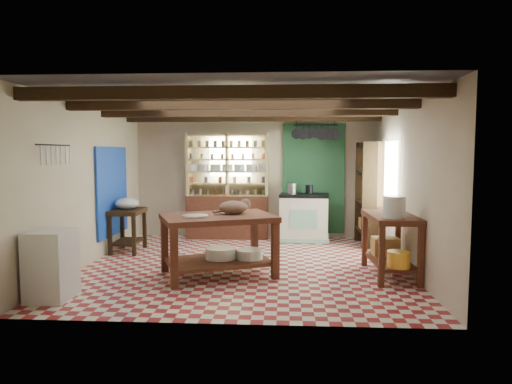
# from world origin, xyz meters

# --- Properties ---
(floor) EXTENTS (5.00, 5.00, 0.02)m
(floor) POSITION_xyz_m (0.00, 0.00, -0.01)
(floor) COLOR maroon
(floor) RESTS_ON ground
(ceiling) EXTENTS (5.00, 5.00, 0.02)m
(ceiling) POSITION_xyz_m (0.00, 0.00, 2.60)
(ceiling) COLOR #4E4D53
(ceiling) RESTS_ON wall_back
(wall_back) EXTENTS (5.00, 0.04, 2.60)m
(wall_back) POSITION_xyz_m (0.00, 2.50, 1.30)
(wall_back) COLOR beige
(wall_back) RESTS_ON floor
(wall_front) EXTENTS (5.00, 0.04, 2.60)m
(wall_front) POSITION_xyz_m (0.00, -2.50, 1.30)
(wall_front) COLOR beige
(wall_front) RESTS_ON floor
(wall_left) EXTENTS (0.04, 5.00, 2.60)m
(wall_left) POSITION_xyz_m (-2.50, 0.00, 1.30)
(wall_left) COLOR beige
(wall_left) RESTS_ON floor
(wall_right) EXTENTS (0.04, 5.00, 2.60)m
(wall_right) POSITION_xyz_m (2.50, 0.00, 1.30)
(wall_right) COLOR beige
(wall_right) RESTS_ON floor
(ceiling_beams) EXTENTS (5.00, 3.80, 0.15)m
(ceiling_beams) POSITION_xyz_m (0.00, 0.00, 2.48)
(ceiling_beams) COLOR #301F10
(ceiling_beams) RESTS_ON ceiling
(blue_wall_patch) EXTENTS (0.04, 1.40, 1.60)m
(blue_wall_patch) POSITION_xyz_m (-2.47, 0.90, 1.10)
(blue_wall_patch) COLOR blue
(blue_wall_patch) RESTS_ON wall_left
(green_wall_patch) EXTENTS (1.30, 0.04, 2.30)m
(green_wall_patch) POSITION_xyz_m (1.25, 2.47, 1.25)
(green_wall_patch) COLOR #205131
(green_wall_patch) RESTS_ON wall_back
(window_back) EXTENTS (0.90, 0.02, 0.80)m
(window_back) POSITION_xyz_m (-0.50, 2.48, 1.70)
(window_back) COLOR silver
(window_back) RESTS_ON wall_back
(window_right) EXTENTS (0.02, 1.30, 1.20)m
(window_right) POSITION_xyz_m (2.48, 1.00, 1.40)
(window_right) COLOR silver
(window_right) RESTS_ON wall_right
(utensil_rail) EXTENTS (0.06, 0.90, 0.28)m
(utensil_rail) POSITION_xyz_m (-2.44, -1.20, 1.78)
(utensil_rail) COLOR black
(utensil_rail) RESTS_ON wall_left
(pot_rack) EXTENTS (0.86, 0.12, 0.36)m
(pot_rack) POSITION_xyz_m (1.25, 2.05, 2.18)
(pot_rack) COLOR black
(pot_rack) RESTS_ON ceiling
(shelving_unit) EXTENTS (1.70, 0.34, 2.20)m
(shelving_unit) POSITION_xyz_m (-0.55, 2.31, 1.10)
(shelving_unit) COLOR tan
(shelving_unit) RESTS_ON floor
(tall_rack) EXTENTS (0.40, 0.86, 2.00)m
(tall_rack) POSITION_xyz_m (2.28, 1.80, 1.00)
(tall_rack) COLOR #301F10
(tall_rack) RESTS_ON floor
(work_table) EXTENTS (1.86, 1.57, 0.89)m
(work_table) POSITION_xyz_m (-0.33, -0.61, 0.45)
(work_table) COLOR brown
(work_table) RESTS_ON floor
(stove) EXTENTS (1.03, 0.74, 0.96)m
(stove) POSITION_xyz_m (1.04, 2.15, 0.48)
(stove) COLOR #ECE6CC
(stove) RESTS_ON floor
(prep_table) EXTENTS (0.55, 0.78, 0.78)m
(prep_table) POSITION_xyz_m (-2.20, 0.90, 0.39)
(prep_table) COLOR #301F10
(prep_table) RESTS_ON floor
(white_cabinet) EXTENTS (0.48, 0.58, 0.85)m
(white_cabinet) POSITION_xyz_m (-2.22, -1.80, 0.43)
(white_cabinet) COLOR silver
(white_cabinet) RESTS_ON floor
(right_counter) EXTENTS (0.66, 1.28, 0.91)m
(right_counter) POSITION_xyz_m (2.18, -0.48, 0.45)
(right_counter) COLOR brown
(right_counter) RESTS_ON floor
(cat) EXTENTS (0.55, 0.51, 0.20)m
(cat) POSITION_xyz_m (-0.12, -0.46, 0.99)
(cat) COLOR #85644D
(cat) RESTS_ON work_table
(steel_tray) EXTENTS (0.48, 0.48, 0.02)m
(steel_tray) POSITION_xyz_m (-0.63, -0.79, 0.90)
(steel_tray) COLOR #AAAAB2
(steel_tray) RESTS_ON work_table
(basin_large) EXTENTS (0.60, 0.60, 0.16)m
(basin_large) POSITION_xyz_m (-0.30, -0.54, 0.32)
(basin_large) COLOR silver
(basin_large) RESTS_ON work_table
(basin_small) EXTENTS (0.52, 0.52, 0.14)m
(basin_small) POSITION_xyz_m (0.13, -0.52, 0.31)
(basin_small) COLOR silver
(basin_small) RESTS_ON work_table
(kettle_left) EXTENTS (0.20, 0.20, 0.21)m
(kettle_left) POSITION_xyz_m (0.79, 2.17, 1.06)
(kettle_left) COLOR #AAAAB2
(kettle_left) RESTS_ON stove
(kettle_right) EXTENTS (0.16, 0.16, 0.18)m
(kettle_right) POSITION_xyz_m (1.14, 2.14, 1.05)
(kettle_right) COLOR black
(kettle_right) RESTS_ON stove
(enamel_bowl) EXTENTS (0.43, 0.43, 0.21)m
(enamel_bowl) POSITION_xyz_m (-2.20, 0.90, 0.88)
(enamel_bowl) COLOR silver
(enamel_bowl) RESTS_ON prep_table
(white_bucket) EXTENTS (0.30, 0.30, 0.30)m
(white_bucket) POSITION_xyz_m (2.14, -0.84, 1.06)
(white_bucket) COLOR silver
(white_bucket) RESTS_ON right_counter
(wicker_basket) EXTENTS (0.39, 0.32, 0.27)m
(wicker_basket) POSITION_xyz_m (2.17, -0.18, 0.38)
(wicker_basket) COLOR #AA7E44
(wicker_basket) RESTS_ON right_counter
(yellow_tub) EXTENTS (0.31, 0.31, 0.22)m
(yellow_tub) POSITION_xyz_m (2.19, -0.93, 0.35)
(yellow_tub) COLOR yellow
(yellow_tub) RESTS_ON right_counter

